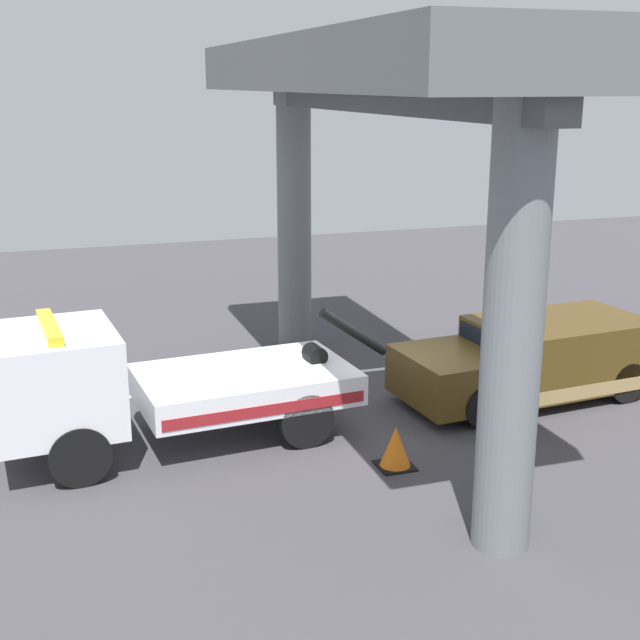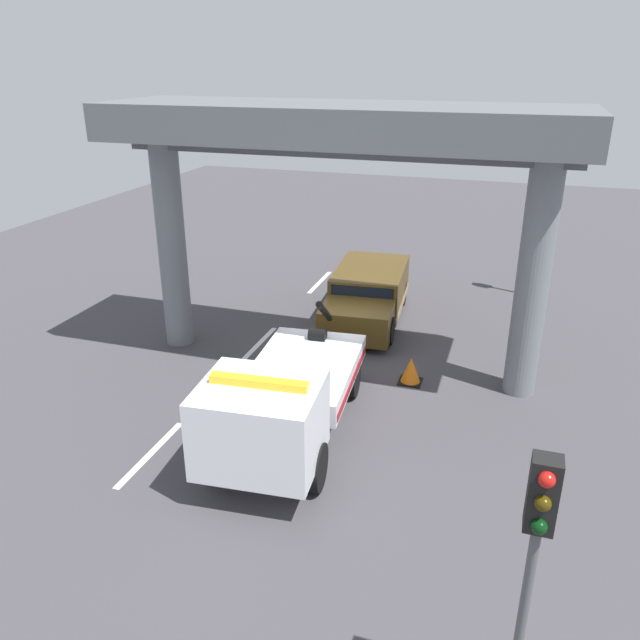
% 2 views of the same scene
% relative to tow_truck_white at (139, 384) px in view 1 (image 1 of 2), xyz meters
% --- Properties ---
extents(ground_plane, '(60.00, 40.00, 0.10)m').
position_rel_tow_truck_white_xyz_m(ground_plane, '(-4.89, -0.06, -1.25)').
color(ground_plane, '#423F44').
extents(lane_stripe_west, '(2.60, 0.16, 0.01)m').
position_rel_tow_truck_white_xyz_m(lane_stripe_west, '(-10.89, -2.68, -1.20)').
color(lane_stripe_west, silver).
rests_on(lane_stripe_west, ground).
extents(lane_stripe_mid, '(2.60, 0.16, 0.01)m').
position_rel_tow_truck_white_xyz_m(lane_stripe_mid, '(-4.89, -2.68, -1.20)').
color(lane_stripe_mid, silver).
rests_on(lane_stripe_mid, ground).
extents(lane_stripe_east, '(2.60, 0.16, 0.01)m').
position_rel_tow_truck_white_xyz_m(lane_stripe_east, '(1.11, -2.68, -1.20)').
color(lane_stripe_east, silver).
rests_on(lane_stripe_east, ground).
extents(tow_truck_white, '(7.33, 2.85, 2.46)m').
position_rel_tow_truck_white_xyz_m(tow_truck_white, '(0.00, 0.00, 0.00)').
color(tow_truck_white, white).
rests_on(tow_truck_white, ground).
extents(towed_van_green, '(5.35, 2.58, 1.58)m').
position_rel_tow_truck_white_xyz_m(towed_van_green, '(-7.95, -0.07, -0.42)').
color(towed_van_green, '#4C3814').
rests_on(towed_van_green, ground).
extents(overpass_structure, '(3.60, 11.91, 7.00)m').
position_rel_tow_truck_white_xyz_m(overpass_structure, '(-4.35, -0.06, 4.75)').
color(overpass_structure, slate).
rests_on(overpass_structure, ground).
extents(traffic_cone_orange, '(0.60, 0.60, 0.71)m').
position_rel_tow_truck_white_xyz_m(traffic_cone_orange, '(-3.94, 2.13, -0.86)').
color(traffic_cone_orange, orange).
rests_on(traffic_cone_orange, ground).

